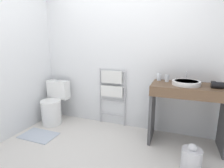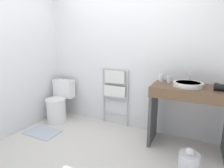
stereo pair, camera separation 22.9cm
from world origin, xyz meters
The scene contains 12 objects.
wall_back centered at (0.00, 1.35, 1.34)m, with size 3.27×0.12×2.68m, color silver.
wall_side centered at (-1.57, 0.64, 1.34)m, with size 0.12×1.92×2.68m, color silver.
toilet centered at (-1.23, 0.94, 0.34)m, with size 0.41×0.51×0.77m.
towel_radiator centered at (-0.19, 1.23, 0.70)m, with size 0.49×0.06×1.02m.
vanity_counter centered at (1.02, 0.99, 0.60)m, with size 0.98×0.54×0.89m.
sink_basin centered at (0.98, 0.99, 0.92)m, with size 0.37×0.37×0.06m.
faucet centered at (0.98, 1.19, 0.98)m, with size 0.02×0.10×0.15m.
cup_near_wall centered at (0.61, 1.18, 0.94)m, with size 0.06×0.06×0.10m.
cup_near_edge centered at (0.73, 1.12, 0.94)m, with size 0.06×0.06×0.10m.
hair_dryer centered at (1.35, 0.93, 0.93)m, with size 0.18×0.16×0.08m.
trash_bin centered at (1.09, 0.44, 0.14)m, with size 0.22×0.26×0.33m.
bath_mat centered at (-1.13, 0.43, 0.01)m, with size 0.56×0.36×0.01m, color #B2BCCC.
Camera 2 is at (1.07, -1.44, 1.41)m, focal length 28.00 mm.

